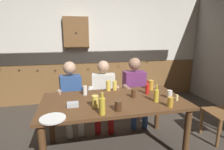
# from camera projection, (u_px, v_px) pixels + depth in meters

# --- Properties ---
(back_wall_upper) EXTENTS (5.49, 0.12, 1.75)m
(back_wall_upper) POSITION_uv_depth(u_px,v_px,m) (93.00, 25.00, 4.15)
(back_wall_upper) COLOR silver
(back_wall_wainscot) EXTENTS (5.49, 0.12, 0.95)m
(back_wall_wainscot) POSITION_uv_depth(u_px,v_px,m) (94.00, 81.00, 4.46)
(back_wall_wainscot) COLOR brown
(back_wall_wainscot) RESTS_ON ground_plane
(dining_table) EXTENTS (1.91, 0.97, 0.77)m
(dining_table) POSITION_uv_depth(u_px,v_px,m) (114.00, 106.00, 2.41)
(dining_table) COLOR brown
(dining_table) RESTS_ON ground_plane
(person_0) EXTENTS (0.52, 0.57, 1.19)m
(person_0) POSITION_uv_depth(u_px,v_px,m) (71.00, 93.00, 2.97)
(person_0) COLOR #2D4C84
(person_0) RESTS_ON ground_plane
(person_1) EXTENTS (0.57, 0.56, 1.18)m
(person_1) POSITION_uv_depth(u_px,v_px,m) (104.00, 91.00, 3.09)
(person_1) COLOR silver
(person_1) RESTS_ON ground_plane
(person_2) EXTENTS (0.53, 0.52, 1.22)m
(person_2) POSITION_uv_depth(u_px,v_px,m) (135.00, 88.00, 3.22)
(person_2) COLOR #6B2D66
(person_2) RESTS_ON ground_plane
(table_candle) EXTENTS (0.04, 0.04, 0.08)m
(table_candle) POSITION_uv_depth(u_px,v_px,m) (177.00, 98.00, 2.34)
(table_candle) COLOR #F9E08C
(table_candle) RESTS_ON dining_table
(condiment_caddy) EXTENTS (0.14, 0.10, 0.05)m
(condiment_caddy) POSITION_uv_depth(u_px,v_px,m) (73.00, 104.00, 2.16)
(condiment_caddy) COLOR #B2B7BC
(condiment_caddy) RESTS_ON dining_table
(plate_0) EXTENTS (0.27, 0.27, 0.01)m
(plate_0) POSITION_uv_depth(u_px,v_px,m) (53.00, 119.00, 1.84)
(plate_0) COLOR white
(plate_0) RESTS_ON dining_table
(bottle_0) EXTENTS (0.06, 0.06, 0.20)m
(bottle_0) POSITION_uv_depth(u_px,v_px,m) (147.00, 89.00, 2.60)
(bottle_0) COLOR red
(bottle_0) RESTS_ON dining_table
(bottle_1) EXTENTS (0.06, 0.06, 0.23)m
(bottle_1) POSITION_uv_depth(u_px,v_px,m) (156.00, 95.00, 2.30)
(bottle_1) COLOR gold
(bottle_1) RESTS_ON dining_table
(bottle_2) EXTENTS (0.07, 0.07, 0.25)m
(bottle_2) POSITION_uv_depth(u_px,v_px,m) (102.00, 106.00, 1.92)
(bottle_2) COLOR gold
(bottle_2) RESTS_ON dining_table
(pint_glass_0) EXTENTS (0.08, 0.08, 0.12)m
(pint_glass_0) POSITION_uv_depth(u_px,v_px,m) (118.00, 106.00, 2.03)
(pint_glass_0) COLOR #4C2D19
(pint_glass_0) RESTS_ON dining_table
(pint_glass_1) EXTENTS (0.06, 0.06, 0.14)m
(pint_glass_1) POSITION_uv_depth(u_px,v_px,m) (85.00, 90.00, 2.56)
(pint_glass_1) COLOR white
(pint_glass_1) RESTS_ON dining_table
(pint_glass_2) EXTENTS (0.07, 0.07, 0.12)m
(pint_glass_2) POSITION_uv_depth(u_px,v_px,m) (170.00, 102.00, 2.14)
(pint_glass_2) COLOR gold
(pint_glass_2) RESTS_ON dining_table
(pint_glass_3) EXTENTS (0.07, 0.07, 0.16)m
(pint_glass_3) POSITION_uv_depth(u_px,v_px,m) (108.00, 86.00, 2.75)
(pint_glass_3) COLOR #E5C64C
(pint_glass_3) RESTS_ON dining_table
(pint_glass_4) EXTENTS (0.07, 0.07, 0.15)m
(pint_glass_4) POSITION_uv_depth(u_px,v_px,m) (115.00, 86.00, 2.78)
(pint_glass_4) COLOR #E5C64C
(pint_glass_4) RESTS_ON dining_table
(pint_glass_5) EXTENTS (0.07, 0.07, 0.11)m
(pint_glass_5) POSITION_uv_depth(u_px,v_px,m) (170.00, 94.00, 2.43)
(pint_glass_5) COLOR white
(pint_glass_5) RESTS_ON dining_table
(pint_glass_6) EXTENTS (0.08, 0.08, 0.15)m
(pint_glass_6) POSITION_uv_depth(u_px,v_px,m) (95.00, 101.00, 2.12)
(pint_glass_6) COLOR #E5C64C
(pint_glass_6) RESTS_ON dining_table
(pint_glass_7) EXTENTS (0.06, 0.06, 0.11)m
(pint_glass_7) POSITION_uv_depth(u_px,v_px,m) (133.00, 94.00, 2.46)
(pint_glass_7) COLOR #4C2D19
(pint_glass_7) RESTS_ON dining_table
(pint_glass_8) EXTENTS (0.08, 0.08, 0.16)m
(pint_glass_8) POSITION_uv_depth(u_px,v_px,m) (151.00, 85.00, 2.78)
(pint_glass_8) COLOR gold
(pint_glass_8) RESTS_ON dining_table
(wall_dart_cabinet) EXTENTS (0.56, 0.15, 0.70)m
(wall_dart_cabinet) POSITION_uv_depth(u_px,v_px,m) (76.00, 33.00, 3.98)
(wall_dart_cabinet) COLOR brown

